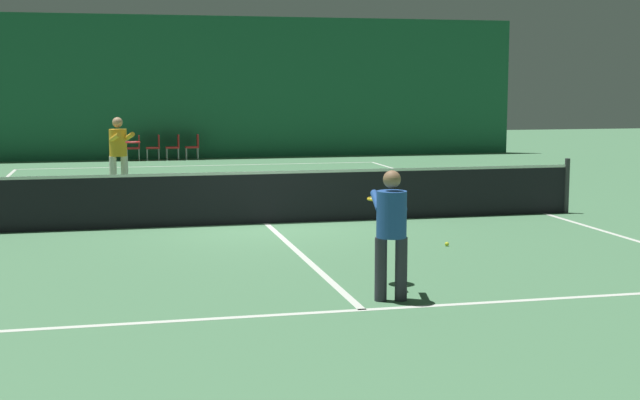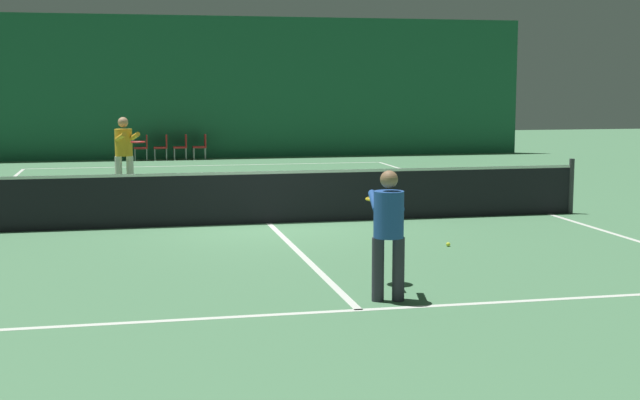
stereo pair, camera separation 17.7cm
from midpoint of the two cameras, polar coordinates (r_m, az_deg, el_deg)
The scene contains 15 objects.
ground_plane at distance 16.14m, azimuth -3.78°, elevation -1.51°, with size 60.00×60.00×0.00m, color #4C7F56.
backdrop_curtain at distance 30.63m, azimuth -8.34°, elevation 7.14°, with size 23.00×0.12×4.80m.
court_line_baseline_far at distance 27.87m, azimuth -7.75°, elevation 2.20°, with size 11.00×0.10×0.00m.
court_line_service_far at distance 22.42m, azimuth -6.43°, elevation 0.97°, with size 8.25×0.10×0.00m.
court_line_service_near at distance 10.00m, azimuth 2.23°, elevation -7.04°, with size 8.25×0.10×0.00m.
court_line_sideline_right at distance 17.86m, azimuth 13.91°, elevation -0.84°, with size 0.10×23.80×0.00m.
court_line_centre at distance 16.14m, azimuth -3.78°, elevation -1.50°, with size 0.10×12.80×0.00m.
tennis_net at distance 16.07m, azimuth -3.79°, elevation 0.29°, with size 12.00×0.10×1.07m.
player_near at distance 10.32m, azimuth 4.07°, elevation -1.58°, with size 0.53×1.32×1.52m.
player_far at distance 21.02m, azimuth -12.99°, elevation 3.19°, with size 0.77×1.43×1.75m.
courtside_chair_0 at distance 30.05m, azimuth -11.90°, elevation 3.40°, with size 0.44×0.44×0.84m.
courtside_chair_1 at distance 30.07m, azimuth -10.68°, elevation 3.44°, with size 0.44×0.44×0.84m.
courtside_chair_2 at distance 30.10m, azimuth -9.45°, elevation 3.47°, with size 0.44×0.44×0.84m.
courtside_chair_3 at distance 30.15m, azimuth -8.23°, elevation 3.50°, with size 0.44×0.44×0.84m.
tennis_ball at distance 13.98m, azimuth 7.77°, elevation -2.81°, with size 0.07×0.07×0.07m.
Camera 1 is at (-2.65, -15.72, 2.49)m, focal length 50.00 mm.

